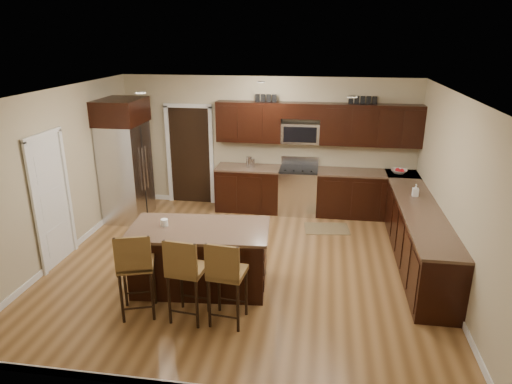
% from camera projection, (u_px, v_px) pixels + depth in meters
% --- Properties ---
extents(floor, '(6.00, 6.00, 0.00)m').
position_uv_depth(floor, '(245.00, 265.00, 7.25)').
color(floor, olive).
rests_on(floor, ground).
extents(ceiling, '(6.00, 6.00, 0.00)m').
position_uv_depth(ceiling, '(243.00, 93.00, 6.36)').
color(ceiling, silver).
rests_on(ceiling, wall_back).
extents(wall_back, '(6.00, 0.00, 6.00)m').
position_uv_depth(wall_back, '(267.00, 144.00, 9.37)').
color(wall_back, tan).
rests_on(wall_back, floor).
extents(wall_left, '(0.00, 5.50, 5.50)m').
position_uv_depth(wall_left, '(58.00, 176.00, 7.23)').
color(wall_left, tan).
rests_on(wall_left, floor).
extents(wall_right, '(0.00, 5.50, 5.50)m').
position_uv_depth(wall_right, '(455.00, 195.00, 6.37)').
color(wall_right, tan).
rests_on(wall_right, floor).
extents(base_cabinets, '(4.02, 3.96, 0.92)m').
position_uv_depth(base_cabinets, '(363.00, 212.00, 8.17)').
color(base_cabinets, black).
rests_on(base_cabinets, floor).
extents(upper_cabinets, '(4.00, 0.33, 0.80)m').
position_uv_depth(upper_cabinets, '(319.00, 123.00, 8.91)').
color(upper_cabinets, black).
rests_on(upper_cabinets, wall_back).
extents(range, '(0.76, 0.64, 1.11)m').
position_uv_depth(range, '(298.00, 190.00, 9.28)').
color(range, silver).
rests_on(range, floor).
extents(microwave, '(0.76, 0.31, 0.40)m').
position_uv_depth(microwave, '(300.00, 133.00, 9.05)').
color(microwave, silver).
rests_on(microwave, upper_cabinets).
extents(doorway, '(0.85, 0.03, 2.06)m').
position_uv_depth(doorway, '(190.00, 156.00, 9.70)').
color(doorway, black).
rests_on(doorway, floor).
extents(pantry_door, '(0.03, 0.80, 2.04)m').
position_uv_depth(pantry_door, '(51.00, 202.00, 7.06)').
color(pantry_door, white).
rests_on(pantry_door, floor).
extents(letter_decor, '(2.20, 0.03, 0.15)m').
position_uv_depth(letter_decor, '(313.00, 99.00, 8.78)').
color(letter_decor, black).
rests_on(letter_decor, upper_cabinets).
extents(island, '(2.03, 1.18, 0.92)m').
position_uv_depth(island, '(200.00, 259.00, 6.53)').
color(island, black).
rests_on(island, floor).
extents(stool_left, '(0.55, 0.55, 1.18)m').
position_uv_depth(stool_left, '(135.00, 265.00, 5.72)').
color(stool_left, brown).
rests_on(stool_left, floor).
extents(stool_mid, '(0.48, 0.48, 1.16)m').
position_uv_depth(stool_mid, '(185.00, 270.00, 5.63)').
color(stool_mid, brown).
rests_on(stool_mid, floor).
extents(stool_right, '(0.47, 0.47, 1.15)m').
position_uv_depth(stool_right, '(226.00, 273.00, 5.56)').
color(stool_right, brown).
rests_on(stool_right, floor).
extents(refrigerator, '(0.79, 1.00, 2.35)m').
position_uv_depth(refrigerator, '(125.00, 159.00, 8.77)').
color(refrigerator, silver).
rests_on(refrigerator, floor).
extents(floor_mat, '(0.88, 0.64, 0.01)m').
position_uv_depth(floor_mat, '(327.00, 229.00, 8.60)').
color(floor_mat, olive).
rests_on(floor_mat, floor).
extents(fruit_bowl, '(0.38, 0.38, 0.08)m').
position_uv_depth(fruit_bowl, '(399.00, 171.00, 8.84)').
color(fruit_bowl, silver).
rests_on(fruit_bowl, base_cabinets).
extents(soap_bottle, '(0.10, 0.10, 0.21)m').
position_uv_depth(soap_bottle, '(416.00, 190.00, 7.58)').
color(soap_bottle, '#B2B2B2').
rests_on(soap_bottle, base_cabinets).
extents(canister_tall, '(0.12, 0.12, 0.22)m').
position_uv_depth(canister_tall, '(249.00, 162.00, 9.24)').
color(canister_tall, silver).
rests_on(canister_tall, base_cabinets).
extents(canister_short, '(0.11, 0.11, 0.17)m').
position_uv_depth(canister_short, '(252.00, 163.00, 9.24)').
color(canister_short, silver).
rests_on(canister_short, base_cabinets).
extents(island_jar, '(0.10, 0.10, 0.10)m').
position_uv_depth(island_jar, '(164.00, 222.00, 6.42)').
color(island_jar, white).
rests_on(island_jar, island).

